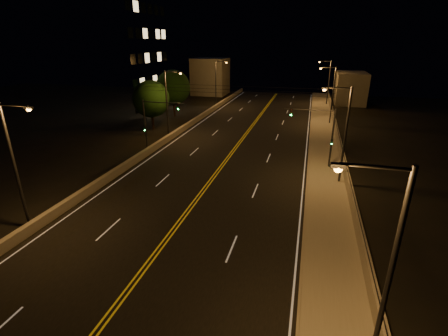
% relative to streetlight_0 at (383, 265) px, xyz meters
% --- Properties ---
extents(road, '(18.00, 120.00, 0.02)m').
position_rel_streetlight_0_xyz_m(road, '(-11.52, 16.20, -5.17)').
color(road, black).
rests_on(road, ground).
extents(sidewalk, '(3.60, 120.00, 0.30)m').
position_rel_streetlight_0_xyz_m(sidewalk, '(-0.72, 16.20, -5.03)').
color(sidewalk, gray).
rests_on(sidewalk, ground).
extents(curb, '(0.14, 120.00, 0.15)m').
position_rel_streetlight_0_xyz_m(curb, '(-2.59, 16.20, -5.10)').
color(curb, gray).
rests_on(curb, ground).
extents(parapet_wall, '(0.30, 120.00, 1.00)m').
position_rel_streetlight_0_xyz_m(parapet_wall, '(0.93, 16.20, -4.38)').
color(parapet_wall, gray).
rests_on(parapet_wall, sidewalk).
extents(jersey_barrier, '(0.45, 120.00, 0.77)m').
position_rel_streetlight_0_xyz_m(jersey_barrier, '(-20.96, 16.20, -4.79)').
color(jersey_barrier, gray).
rests_on(jersey_barrier, ground).
extents(distant_building_right, '(6.00, 10.00, 6.41)m').
position_rel_streetlight_0_xyz_m(distant_building_right, '(4.98, 64.73, -1.97)').
color(distant_building_right, gray).
rests_on(distant_building_right, ground).
extents(distant_building_left, '(8.00, 8.00, 8.66)m').
position_rel_streetlight_0_xyz_m(distant_building_left, '(-27.52, 69.03, -0.85)').
color(distant_building_left, gray).
rests_on(distant_building_left, ground).
extents(parapet_rail, '(0.06, 120.00, 0.06)m').
position_rel_streetlight_0_xyz_m(parapet_rail, '(0.93, 16.20, -3.85)').
color(parapet_rail, black).
rests_on(parapet_rail, parapet_wall).
extents(lane_markings, '(17.32, 116.00, 0.00)m').
position_rel_streetlight_0_xyz_m(lane_markings, '(-11.52, 16.13, -5.15)').
color(lane_markings, silver).
rests_on(lane_markings, road).
extents(streetlight_0, '(2.55, 0.28, 8.94)m').
position_rel_streetlight_0_xyz_m(streetlight_0, '(0.00, 0.00, 0.00)').
color(streetlight_0, '#2D2D33').
rests_on(streetlight_0, ground).
extents(streetlight_1, '(2.55, 0.28, 8.94)m').
position_rel_streetlight_0_xyz_m(streetlight_1, '(0.00, 19.15, 0.00)').
color(streetlight_1, '#2D2D33').
rests_on(streetlight_1, ground).
extents(streetlight_2, '(2.55, 0.28, 8.94)m').
position_rel_streetlight_0_xyz_m(streetlight_2, '(0.00, 43.06, 0.00)').
color(streetlight_2, '#2D2D33').
rests_on(streetlight_2, ground).
extents(streetlight_3, '(2.55, 0.28, 8.94)m').
position_rel_streetlight_0_xyz_m(streetlight_3, '(0.00, 60.42, 0.00)').
color(streetlight_3, '#2D2D33').
rests_on(streetlight_3, ground).
extents(streetlight_4, '(2.55, 0.28, 8.94)m').
position_rel_streetlight_0_xyz_m(streetlight_4, '(-21.43, 5.55, 0.00)').
color(streetlight_4, '#2D2D33').
rests_on(streetlight_4, ground).
extents(streetlight_5, '(2.55, 0.28, 8.94)m').
position_rel_streetlight_0_xyz_m(streetlight_5, '(-21.43, 30.04, 0.00)').
color(streetlight_5, '#2D2D33').
rests_on(streetlight_5, ground).
extents(streetlight_6, '(2.55, 0.28, 8.94)m').
position_rel_streetlight_0_xyz_m(streetlight_6, '(-21.43, 53.78, 0.00)').
color(streetlight_6, '#2D2D33').
rests_on(streetlight_6, ground).
extents(traffic_signal_right, '(5.11, 0.31, 6.30)m').
position_rel_streetlight_0_xyz_m(traffic_signal_right, '(-1.50, 22.89, -1.21)').
color(traffic_signal_right, '#2D2D33').
rests_on(traffic_signal_right, ground).
extents(traffic_signal_left, '(5.11, 0.31, 6.30)m').
position_rel_streetlight_0_xyz_m(traffic_signal_left, '(-20.34, 22.89, -1.21)').
color(traffic_signal_left, '#2D2D33').
rests_on(traffic_signal_left, ground).
extents(overhead_wires, '(22.00, 0.03, 0.83)m').
position_rel_streetlight_0_xyz_m(overhead_wires, '(-11.52, 25.70, 2.22)').
color(overhead_wires, black).
extents(building_tower, '(24.00, 15.00, 32.47)m').
position_rel_streetlight_0_xyz_m(building_tower, '(-42.89, 44.31, 10.49)').
color(building_tower, gray).
rests_on(building_tower, ground).
extents(tree_0, '(5.37, 5.37, 7.27)m').
position_rel_streetlight_0_xyz_m(tree_0, '(-25.61, 33.14, -0.59)').
color(tree_0, black).
rests_on(tree_0, ground).
extents(tree_1, '(5.92, 5.92, 8.02)m').
position_rel_streetlight_0_xyz_m(tree_1, '(-26.12, 42.54, -0.12)').
color(tree_1, black).
rests_on(tree_1, ground).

